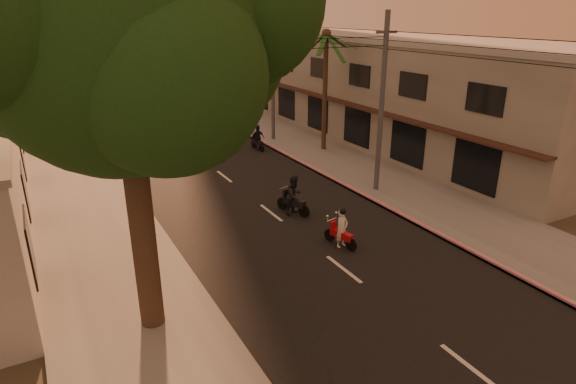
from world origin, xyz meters
name	(u,v)px	position (x,y,z in m)	size (l,w,h in m)	color
ground	(378,296)	(0.00, 0.00, 0.00)	(160.00, 160.00, 0.00)	#383023
road	(192,151)	(0.00, 20.00, 0.01)	(10.00, 140.00, 0.02)	black
sidewalk_right	(289,138)	(7.50, 20.00, 0.06)	(5.00, 140.00, 0.12)	slate
sidewalk_left	(72,167)	(-7.50, 20.00, 0.06)	(5.00, 140.00, 0.12)	slate
curb_stripe	(293,158)	(5.10, 15.00, 0.10)	(0.20, 60.00, 0.20)	#B41323
shophouse_row	(378,86)	(13.95, 18.00, 3.65)	(8.80, 34.20, 7.30)	gray
broadleaf_tree	(134,32)	(-6.61, 2.14, 8.48)	(9.60, 8.70, 12.10)	black
palm_tree	(326,41)	(8.00, 16.00, 7.15)	(5.00, 5.00, 8.20)	black
utility_poles	(272,48)	(6.20, 20.00, 6.54)	(1.20, 48.26, 9.00)	#38383A
filler_right	(237,63)	(14.00, 45.00, 3.00)	(8.00, 14.00, 6.00)	#A4A094
scooter_red	(342,230)	(0.97, 3.60, 0.75)	(0.82, 1.68, 1.68)	black
scooter_mid_a	(294,196)	(0.92, 7.40, 0.89)	(1.31, 1.90, 1.94)	black
scooter_mid_b	(258,139)	(4.11, 18.22, 0.78)	(0.99, 1.78, 1.75)	black
scooter_far_a	(222,139)	(1.87, 19.13, 0.86)	(1.15, 1.90, 1.91)	black
parked_car	(211,118)	(3.71, 26.35, 0.76)	(1.92, 4.70, 1.52)	#A5A7AD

